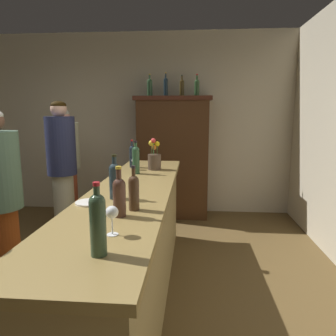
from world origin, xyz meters
name	(u,v)px	position (x,y,z in m)	size (l,w,h in m)	color
floor	(65,320)	(0.00, 0.00, 0.00)	(7.45, 7.45, 0.00)	brown
wall_back	(133,124)	(0.00, 2.93, 1.41)	(5.11, 0.12, 2.81)	#C2B69C
bar_counter	(133,246)	(0.48, 0.30, 0.50)	(0.64, 3.04, 0.99)	olive
display_cabinet	(173,156)	(0.66, 2.60, 0.95)	(1.13, 0.48, 1.83)	#412613
wine_bottle_malbec	(136,158)	(0.40, 0.94, 1.14)	(0.07, 0.07, 0.33)	#294B30
wine_bottle_riesling	(98,222)	(0.58, -0.88, 1.14)	(0.07, 0.07, 0.32)	#30452E
wine_bottle_chardonnay	(115,179)	(0.42, 0.02, 1.13)	(0.08, 0.08, 0.32)	#213036
wine_bottle_pinot	(134,191)	(0.61, -0.24, 1.11)	(0.07, 0.07, 0.28)	#422C1B
wine_bottle_rose	(119,195)	(0.55, -0.37, 1.12)	(0.08, 0.08, 0.30)	#452B20
wine_bottle_merlot	(132,155)	(0.29, 1.31, 1.12)	(0.06, 0.06, 0.31)	#1F2832
wine_glass_front	(112,214)	(0.58, -0.65, 1.10)	(0.07, 0.07, 0.15)	white
wine_glass_mid	(135,161)	(0.35, 1.16, 1.08)	(0.07, 0.07, 0.13)	white
flower_arrangement	(154,159)	(0.56, 1.19, 1.10)	(0.14, 0.14, 0.34)	#4B392C
cheese_plate	(89,202)	(0.28, -0.12, 0.99)	(0.19, 0.19, 0.01)	white
display_bottle_left	(150,87)	(0.32, 2.60, 1.97)	(0.08, 0.08, 0.32)	#2C4C2D
display_bottle_midleft	(166,86)	(0.56, 2.60, 1.98)	(0.06, 0.06, 0.34)	#192A34
display_bottle_center	(182,87)	(0.79, 2.60, 1.96)	(0.07, 0.07, 0.30)	#403216
display_bottle_midright	(197,87)	(1.01, 2.60, 1.96)	(0.07, 0.07, 0.31)	#2C4B28
patron_tall	(62,167)	(-0.58, 1.44, 0.95)	(0.34, 0.34, 1.73)	#ACA994
patron_in_navy	(66,165)	(-0.76, 1.97, 0.89)	(0.39, 0.39, 1.63)	brown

